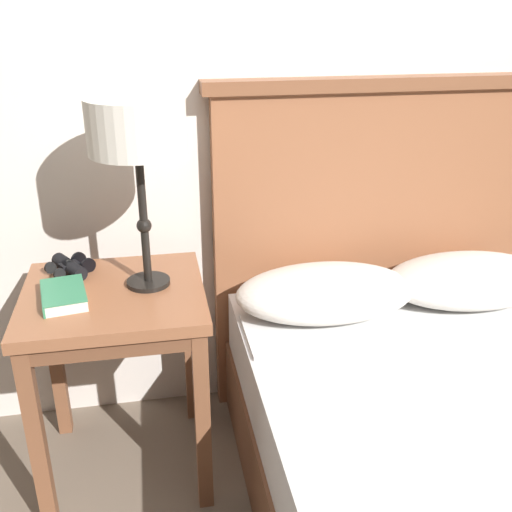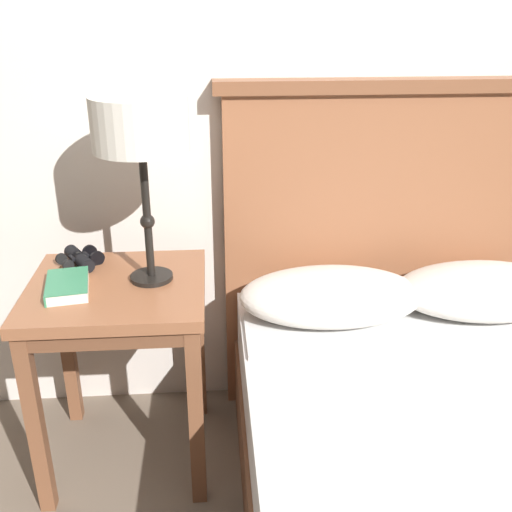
{
  "view_description": "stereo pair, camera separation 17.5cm",
  "coord_description": "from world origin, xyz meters",
  "px_view_note": "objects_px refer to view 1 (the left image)",
  "views": [
    {
      "loc": [
        -0.5,
        -0.92,
        1.45
      ],
      "look_at": [
        -0.2,
        0.67,
        0.75
      ],
      "focal_mm": 42.0,
      "sensor_mm": 36.0,
      "label": 1
    },
    {
      "loc": [
        -0.33,
        -0.94,
        1.45
      ],
      "look_at": [
        -0.2,
        0.67,
        0.75
      ],
      "focal_mm": 42.0,
      "sensor_mm": 36.0,
      "label": 2
    }
  ],
  "objects_px": {
    "book_on_nightstand": "(63,295)",
    "binoculars_pair": "(70,266)",
    "table_lamp": "(137,132)",
    "nightstand": "(116,319)",
    "bed": "(491,490)"
  },
  "relations": [
    {
      "from": "table_lamp",
      "to": "book_on_nightstand",
      "type": "bearing_deg",
      "value": -165.09
    },
    {
      "from": "table_lamp",
      "to": "book_on_nightstand",
      "type": "xyz_separation_m",
      "value": [
        -0.24,
        -0.06,
        -0.44
      ]
    },
    {
      "from": "table_lamp",
      "to": "binoculars_pair",
      "type": "distance_m",
      "value": 0.52
    },
    {
      "from": "nightstand",
      "to": "book_on_nightstand",
      "type": "relative_size",
      "value": 3.16
    },
    {
      "from": "binoculars_pair",
      "to": "nightstand",
      "type": "bearing_deg",
      "value": -48.72
    },
    {
      "from": "nightstand",
      "to": "bed",
      "type": "distance_m",
      "value": 1.14
    },
    {
      "from": "book_on_nightstand",
      "to": "bed",
      "type": "bearing_deg",
      "value": -27.34
    },
    {
      "from": "book_on_nightstand",
      "to": "binoculars_pair",
      "type": "relative_size",
      "value": 1.3
    },
    {
      "from": "binoculars_pair",
      "to": "table_lamp",
      "type": "bearing_deg",
      "value": -27.67
    },
    {
      "from": "book_on_nightstand",
      "to": "nightstand",
      "type": "bearing_deg",
      "value": 15.11
    },
    {
      "from": "bed",
      "to": "book_on_nightstand",
      "type": "relative_size",
      "value": 9.87
    },
    {
      "from": "book_on_nightstand",
      "to": "table_lamp",
      "type": "bearing_deg",
      "value": 14.91
    },
    {
      "from": "binoculars_pair",
      "to": "book_on_nightstand",
      "type": "bearing_deg",
      "value": -90.55
    },
    {
      "from": "bed",
      "to": "book_on_nightstand",
      "type": "distance_m",
      "value": 1.27
    },
    {
      "from": "bed",
      "to": "binoculars_pair",
      "type": "distance_m",
      "value": 1.36
    }
  ]
}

